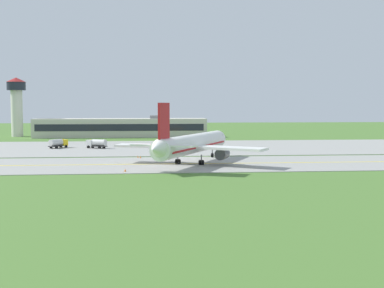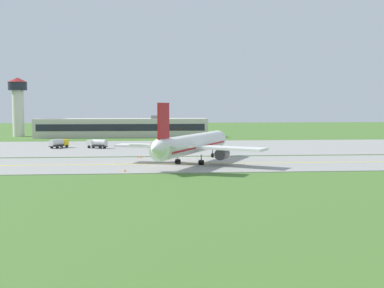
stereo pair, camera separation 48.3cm
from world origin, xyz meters
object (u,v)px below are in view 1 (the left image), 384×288
object	(u,v)px
airplane_lead	(192,144)
service_truck_baggage	(58,143)
control_tower	(17,101)
service_truck_catering	(97,143)
service_truck_fuel	(188,139)

from	to	relation	value
airplane_lead	service_truck_baggage	bearing A→B (deg)	129.78
airplane_lead	control_tower	bearing A→B (deg)	121.36
airplane_lead	control_tower	world-z (taller)	control_tower
airplane_lead	service_truck_baggage	world-z (taller)	airplane_lead
service_truck_catering	control_tower	world-z (taller)	control_tower
service_truck_catering	control_tower	bearing A→B (deg)	121.82
airplane_lead	service_truck_catering	distance (m)	46.26
airplane_lead	service_truck_catering	world-z (taller)	airplane_lead
airplane_lead	service_truck_catering	xyz separation A→B (m)	(-23.57, 39.72, -2.60)
service_truck_fuel	control_tower	size ratio (longest dim) A/B	0.27
airplane_lead	service_truck_baggage	distance (m)	54.07
airplane_lead	service_truck_baggage	size ratio (longest dim) A/B	6.07
service_truck_catering	service_truck_baggage	bearing A→B (deg)	170.79
service_truck_catering	control_tower	size ratio (longest dim) A/B	0.27
service_truck_baggage	service_truck_catering	xyz separation A→B (m)	(10.99, -1.78, 0.00)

